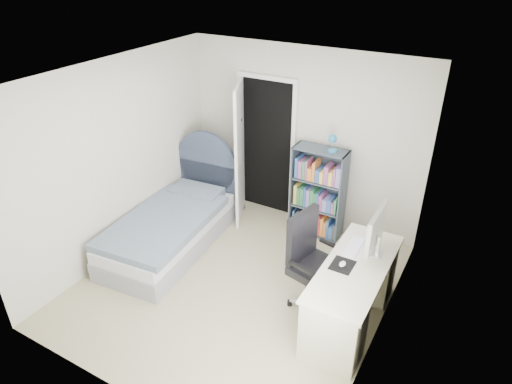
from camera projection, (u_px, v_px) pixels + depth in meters
The scene contains 8 objects.
room_shell at pixel (234, 193), 4.91m from camera, with size 3.50×3.70×2.60m.
door at pixel (249, 149), 6.49m from camera, with size 0.92×0.77×2.06m.
bed at pixel (173, 225), 6.12m from camera, with size 1.16×2.18×1.29m.
nightstand at pixel (218, 179), 7.13m from camera, with size 0.39×0.39×0.57m.
floor_lamp at pixel (238, 173), 6.75m from camera, with size 0.22×0.22×1.51m.
bookcase at pixel (318, 196), 6.22m from camera, with size 0.72×0.31×1.52m.
desk at pixel (353, 291), 4.78m from camera, with size 0.61×1.53×1.26m.
office_chair at pixel (311, 258), 4.91m from camera, with size 0.63×0.65×1.16m.
Camera 1 is at (2.32, -3.62, 3.63)m, focal length 32.00 mm.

